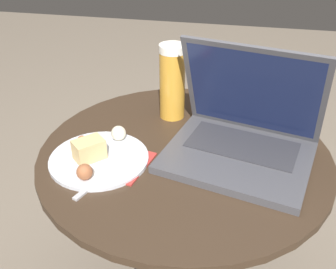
# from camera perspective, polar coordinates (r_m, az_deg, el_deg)

# --- Properties ---
(table) EXTENTS (0.69, 0.69, 0.55)m
(table) POSITION_cam_1_polar(r_m,az_deg,el_deg) (1.03, 2.20, -9.22)
(table) COLOR black
(table) RESTS_ON ground_plane
(napkin) EXTENTS (0.21, 0.16, 0.00)m
(napkin) POSITION_cam_1_polar(r_m,az_deg,el_deg) (0.92, -8.58, -3.58)
(napkin) COLOR #B7332D
(napkin) RESTS_ON table
(laptop) EXTENTS (0.37, 0.33, 0.26)m
(laptop) POSITION_cam_1_polar(r_m,az_deg,el_deg) (0.92, 10.75, -0.02)
(laptop) COLOR #47474C
(laptop) RESTS_ON table
(beer_glass) EXTENTS (0.07, 0.07, 0.20)m
(beer_glass) POSITION_cam_1_polar(r_m,az_deg,el_deg) (1.04, 0.62, 7.65)
(beer_glass) COLOR gold
(beer_glass) RESTS_ON table
(snack_plate) EXTENTS (0.23, 0.23, 0.06)m
(snack_plate) POSITION_cam_1_polar(r_m,az_deg,el_deg) (0.91, -10.21, -3.01)
(snack_plate) COLOR silver
(snack_plate) RESTS_ON table
(fork) EXTENTS (0.08, 0.19, 0.00)m
(fork) POSITION_cam_1_polar(r_m,az_deg,el_deg) (0.88, -8.38, -5.13)
(fork) COLOR #B2B2B7
(fork) RESTS_ON table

